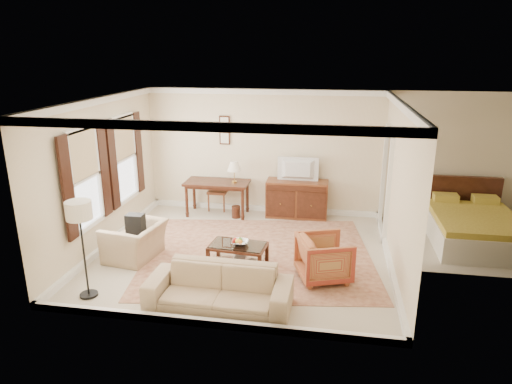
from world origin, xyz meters
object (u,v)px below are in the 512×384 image
(tv, at_px, (298,162))
(club_armchair, at_px, (135,235))
(sideboard, at_px, (297,199))
(coffee_table, at_px, (238,249))
(sofa, at_px, (219,282))
(writing_desk, at_px, (217,186))
(striped_armchair, at_px, (324,256))

(tv, distance_m, club_armchair, 3.97)
(sideboard, distance_m, coffee_table, 2.86)
(sideboard, bearing_deg, sofa, -101.19)
(sideboard, relative_size, coffee_table, 1.33)
(writing_desk, xyz_separation_m, sofa, (1.03, -3.97, -0.27))
(striped_armchair, bearing_deg, coffee_table, 62.28)
(sideboard, bearing_deg, striped_armchair, -76.58)
(striped_armchair, xyz_separation_m, sofa, (-1.53, -1.17, 0.00))
(sideboard, relative_size, striped_armchair, 1.67)
(writing_desk, xyz_separation_m, sideboard, (1.85, 0.17, -0.27))
(tv, xyz_separation_m, coffee_table, (-0.82, -2.72, -0.99))
(striped_armchair, bearing_deg, club_armchair, 66.79)
(sideboard, bearing_deg, coffee_table, -106.68)
(tv, bearing_deg, club_armchair, 44.30)
(sideboard, height_order, sofa, sideboard)
(writing_desk, bearing_deg, sofa, -75.39)
(sideboard, height_order, striped_armchair, sideboard)
(sofa, bearing_deg, coffee_table, 91.52)
(writing_desk, distance_m, sideboard, 1.88)
(club_armchair, bearing_deg, coffee_table, 98.40)
(coffee_table, xyz_separation_m, club_armchair, (-1.95, 0.01, 0.13))
(sideboard, relative_size, tv, 1.58)
(club_armchair, bearing_deg, writing_desk, 168.91)
(striped_armchair, distance_m, sofa, 1.92)
(sideboard, distance_m, sofa, 4.22)
(club_armchair, bearing_deg, striped_armchair, 94.84)
(coffee_table, relative_size, club_armchair, 1.02)
(sideboard, xyz_separation_m, tv, (0.00, -0.02, 0.88))
(tv, distance_m, striped_armchair, 3.16)
(sofa, bearing_deg, sideboard, 80.22)
(sideboard, distance_m, club_armchair, 3.89)
(tv, bearing_deg, sideboard, -90.00)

